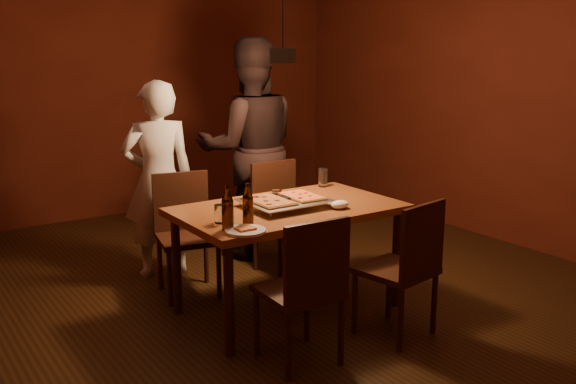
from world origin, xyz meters
TOP-DOWN VIEW (x-y plane):
  - room_shell at (0.00, 0.00)m, footprint 6.00×6.00m
  - dining_table at (-0.11, -0.23)m, footprint 1.50×0.90m
  - chair_far_left at (-0.54, 0.51)m, footprint 0.50×0.50m
  - chair_far_right at (0.31, 0.50)m, footprint 0.42×0.42m
  - chair_near_left at (-0.48, -0.96)m, footprint 0.43×0.43m
  - chair_near_right at (0.25, -1.01)m, footprint 0.49×0.49m
  - pizza_tray at (-0.13, -0.23)m, footprint 0.55×0.45m
  - pizza_meat at (-0.26, -0.22)m, footprint 0.23×0.37m
  - pizza_cheese at (0.00, -0.23)m, footprint 0.22×0.34m
  - spatula at (-0.12, -0.19)m, footprint 0.12×0.25m
  - beer_bottle_a at (-0.72, -0.49)m, footprint 0.07×0.07m
  - beer_bottle_b at (-0.56, -0.46)m, footprint 0.07×0.07m
  - water_glass_left at (-0.69, -0.33)m, footprint 0.07×0.07m
  - water_glass_right at (0.46, 0.13)m, footprint 0.07×0.07m
  - plate_slice at (-0.66, -0.60)m, footprint 0.25×0.25m
  - napkin at (0.14, -0.47)m, footprint 0.13×0.10m
  - diner_white at (-0.56, 0.94)m, footprint 0.63×0.48m
  - diner_dark at (0.31, 0.99)m, footprint 1.11×0.99m
  - pendant_lamp at (0.00, 0.00)m, footprint 0.18×0.18m

SIDE VIEW (x-z plane):
  - chair_far_left at x=-0.54m, z-range 0.29..0.78m
  - chair_far_right at x=0.31m, z-range 0.29..0.78m
  - chair_near_left at x=-0.48m, z-range 0.29..0.78m
  - chair_near_right at x=0.25m, z-range 0.29..0.78m
  - dining_table at x=-0.11m, z-range 0.30..1.05m
  - plate_slice at x=-0.66m, z-range 0.75..0.77m
  - pizza_tray at x=-0.13m, z-range 0.75..0.80m
  - napkin at x=0.14m, z-range 0.75..0.81m
  - diner_white at x=-0.56m, z-range 0.00..1.56m
  - water_glass_left at x=-0.69m, z-range 0.75..0.86m
  - pizza_meat at x=-0.26m, z-range 0.80..0.82m
  - pizza_cheese at x=0.00m, z-range 0.80..0.82m
  - spatula at x=-0.12m, z-range 0.79..0.83m
  - water_glass_right at x=0.46m, z-range 0.75..0.89m
  - beer_bottle_b at x=-0.56m, z-range 0.75..1.01m
  - beer_bottle_a at x=-0.72m, z-range 0.75..1.02m
  - diner_dark at x=0.31m, z-range 0.00..1.89m
  - room_shell at x=0.00m, z-range -1.60..4.40m
  - pendant_lamp at x=0.00m, z-range 1.21..2.31m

